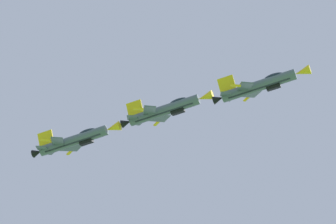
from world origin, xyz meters
The scene contains 3 objects.
fighter_jet_lead centered at (19.19, 68.38, 100.62)m, with size 14.97×9.67×6.55m.
fighter_jet_left_wing centered at (4.74, 74.96, 101.84)m, with size 14.97×9.83×6.08m.
fighter_jet_right_wing centered at (-9.90, 80.94, 100.26)m, with size 14.97×9.84×6.05m.
Camera 1 is at (0.59, -0.03, 1.81)m, focal length 82.51 mm.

